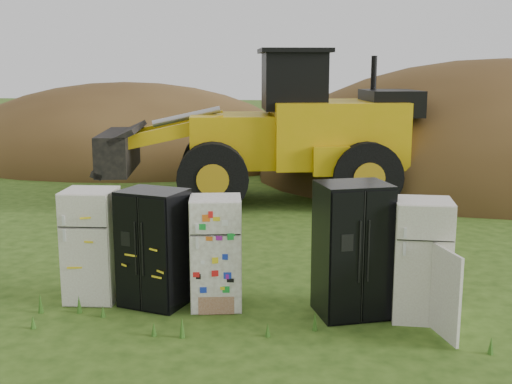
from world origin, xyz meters
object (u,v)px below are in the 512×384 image
fridge_black_side (154,248)px  fridge_open_door (421,260)px  fridge_leftmost (92,245)px  fridge_black_right (352,249)px  fridge_sticker (216,252)px  wheel_loader (255,127)px

fridge_black_side → fridge_open_door: fridge_black_side is taller
fridge_leftmost → fridge_black_right: bearing=-5.5°
fridge_black_right → fridge_sticker: bearing=158.7°
fridge_black_side → fridge_open_door: size_ratio=1.02×
fridge_black_right → fridge_open_door: bearing=-21.6°
fridge_leftmost → fridge_sticker: size_ratio=1.03×
fridge_leftmost → fridge_black_side: 1.01m
fridge_sticker → fridge_open_door: (2.96, -0.02, 0.03)m
fridge_sticker → wheel_loader: 7.74m
fridge_leftmost → fridge_black_side: bearing=-8.5°
fridge_sticker → fridge_open_door: fridge_open_door is taller
fridge_leftmost → fridge_open_door: bearing=-5.5°
fridge_black_side → fridge_sticker: bearing=17.5°
fridge_leftmost → fridge_open_door: size_ratio=1.00×
fridge_black_right → wheel_loader: bearing=87.4°
fridge_sticker → wheel_loader: wheel_loader is taller
fridge_black_side → fridge_black_right: 2.93m
wheel_loader → fridge_black_right: bearing=-83.5°
wheel_loader → fridge_sticker: bearing=-97.8°
fridge_open_door → fridge_sticker: bearing=179.4°
fridge_sticker → fridge_open_door: 2.96m
fridge_black_right → fridge_open_door: (0.97, -0.01, -0.10)m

